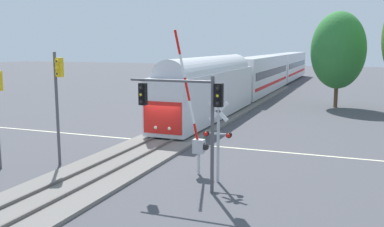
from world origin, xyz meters
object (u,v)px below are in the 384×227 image
object	(u,v)px
traffic_signal_near_right	(188,105)
oak_far_right	(338,50)
traffic_signal_median	(58,91)
crossing_gate_near	(196,131)
commuter_train	(262,73)
crossing_signal_mast	(218,132)

from	to	relation	value
traffic_signal_near_right	oak_far_right	distance (m)	29.97
traffic_signal_near_right	traffic_signal_median	size ratio (longest dim) A/B	0.85
traffic_signal_median	traffic_signal_near_right	bearing A→B (deg)	-9.19
oak_far_right	traffic_signal_median	bearing A→B (deg)	-114.23
crossing_gate_near	traffic_signal_near_right	distance (m)	2.95
traffic_signal_near_right	oak_far_right	bearing A→B (deg)	80.71
crossing_gate_near	traffic_signal_near_right	bearing A→B (deg)	-78.59
crossing_gate_near	oak_far_right	distance (m)	27.89
commuter_train	oak_far_right	bearing A→B (deg)	-45.02
crossing_gate_near	oak_far_right	bearing A→B (deg)	78.93
commuter_train	traffic_signal_near_right	size ratio (longest dim) A/B	12.98
traffic_signal_median	commuter_train	bearing A→B (deg)	85.70
crossing_gate_near	crossing_signal_mast	xyz separation A→B (m)	(1.39, -0.83, 0.23)
commuter_train	traffic_signal_median	size ratio (longest dim) A/B	10.97
crossing_signal_mast	traffic_signal_near_right	world-z (taller)	traffic_signal_near_right
crossing_gate_near	traffic_signal_median	xyz separation A→B (m)	(-7.40, -1.11, 1.86)
crossing_signal_mast	traffic_signal_near_right	size ratio (longest dim) A/B	0.77
crossing_signal_mast	oak_far_right	xyz separation A→B (m)	(3.92, 27.96, 3.45)
traffic_signal_median	crossing_gate_near	bearing A→B (deg)	8.51
commuter_train	crossing_gate_near	world-z (taller)	crossing_gate_near
crossing_gate_near	crossing_signal_mast	size ratio (longest dim) A/B	1.80
commuter_train	oak_far_right	xyz separation A→B (m)	(9.85, -9.85, 3.15)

